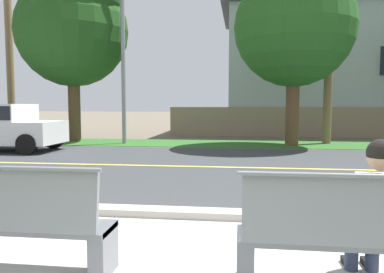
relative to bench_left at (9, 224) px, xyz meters
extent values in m
plane|color=#665B4C|center=(1.47, 7.55, -0.46)|extent=(140.00, 140.00, 0.00)
cube|color=#ADA89E|center=(1.47, 1.90, -0.40)|extent=(44.00, 0.30, 0.11)
cube|color=#383A3D|center=(1.47, 6.05, -0.45)|extent=(52.00, 8.00, 0.01)
cube|color=#E0CC4C|center=(1.47, 6.05, -0.45)|extent=(48.00, 0.14, 0.01)
cube|color=#2D6026|center=(1.47, 11.59, -0.45)|extent=(48.00, 2.80, 0.02)
cube|color=slate|center=(0.84, 0.07, -0.23)|extent=(0.14, 0.40, 0.45)
cube|color=slate|center=(0.00, 0.07, -0.03)|extent=(1.83, 0.44, 0.05)
cube|color=slate|center=(2.09, 0.07, -0.23)|extent=(0.14, 0.40, 0.45)
cube|color=slate|center=(2.93, 0.07, -0.03)|extent=(1.83, 0.44, 0.05)
cube|color=slate|center=(2.93, -0.13, 0.25)|extent=(1.75, 0.12, 0.52)
cylinder|color=slate|center=(2.93, -0.14, 0.53)|extent=(1.83, 0.04, 0.04)
cylinder|color=#333D56|center=(3.06, 0.26, 0.05)|extent=(0.15, 0.42, 0.15)
cylinder|color=#333D56|center=(3.24, 0.26, 0.05)|extent=(0.15, 0.42, 0.15)
cylinder|color=#333D56|center=(3.06, 0.45, -0.24)|extent=(0.12, 0.12, 0.43)
cube|color=black|center=(3.06, 0.53, -0.42)|extent=(0.09, 0.24, 0.07)
cylinder|color=#333D56|center=(3.24, 0.45, -0.24)|extent=(0.12, 0.12, 0.43)
cube|color=black|center=(3.24, 0.53, -0.42)|extent=(0.09, 0.24, 0.07)
cube|color=silver|center=(3.15, 0.07, 0.25)|extent=(0.34, 0.20, 0.52)
cylinder|color=silver|center=(2.93, 0.09, 0.27)|extent=(0.09, 0.09, 0.46)
sphere|color=tan|center=(3.15, 0.08, 0.64)|extent=(0.21, 0.21, 0.21)
sphere|color=black|center=(3.15, 0.08, 0.68)|extent=(0.22, 0.22, 0.22)
cylinder|color=black|center=(-4.37, 7.61, -0.14)|extent=(0.64, 0.18, 0.64)
cylinder|color=black|center=(-4.37, 9.29, -0.14)|extent=(0.64, 0.18, 0.64)
cylinder|color=gray|center=(-2.44, 11.19, 2.84)|extent=(0.16, 0.16, 6.60)
cylinder|color=brown|center=(-4.82, 12.00, 0.96)|extent=(0.49, 0.49, 2.82)
sphere|color=#1E4719|center=(-4.82, 12.00, 4.06)|extent=(4.52, 4.52, 4.52)
cylinder|color=brown|center=(3.93, 11.25, 0.90)|extent=(0.48, 0.48, 2.70)
sphere|color=#23561E|center=(3.93, 11.25, 3.87)|extent=(4.32, 4.32, 4.32)
cylinder|color=brown|center=(-8.16, 12.84, 4.51)|extent=(0.32, 0.32, 9.94)
cylinder|color=brown|center=(5.38, 12.18, 4.43)|extent=(0.32, 0.32, 9.77)
cube|color=gray|center=(5.16, 15.27, 0.24)|extent=(13.00, 0.36, 1.40)
cube|color=#A3ADB2|center=(6.55, 18.47, 2.72)|extent=(10.18, 6.40, 6.35)
cube|color=#474C56|center=(6.55, 18.47, 6.19)|extent=(11.00, 6.91, 0.60)
cube|color=#232833|center=(4.26, 15.24, 3.04)|extent=(1.10, 0.06, 1.30)
camera|label=1|loc=(2.03, -3.07, 1.07)|focal=35.52mm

